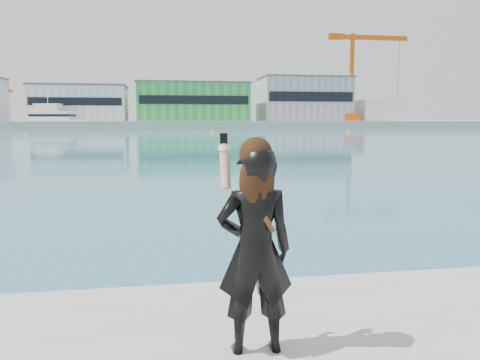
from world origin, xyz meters
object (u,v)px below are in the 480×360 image
object	(u,v)px
motor_yacht	(55,120)
buoy_near	(349,132)
buoy_extra	(212,133)
woman	(255,244)
dock_crane	(356,74)
buoy_far	(26,134)

from	to	relation	value
motor_yacht	buoy_near	distance (m)	70.77
buoy_extra	woman	xyz separation A→B (m)	(-8.66, -82.93, 1.67)
buoy_near	woman	bearing A→B (deg)	-113.07
dock_crane	buoy_extra	world-z (taller)	dock_crane
motor_yacht	buoy_far	xyz separation A→B (m)	(2.01, -32.61, -2.32)
motor_yacht	buoy_extra	bearing A→B (deg)	-34.33
buoy_extra	buoy_near	bearing A→B (deg)	0.45
buoy_far	woman	bearing A→B (deg)	-74.05
motor_yacht	buoy_near	xyz separation A→B (m)	(61.73, -34.53, -2.32)
motor_yacht	buoy_extra	world-z (taller)	motor_yacht
buoy_extra	motor_yacht	bearing A→B (deg)	135.20
buoy_extra	woman	distance (m)	83.40
dock_crane	woman	world-z (taller)	dock_crane
buoy_far	buoy_extra	xyz separation A→B (m)	(32.97, -2.13, 0.00)
buoy_near	buoy_far	size ratio (longest dim) A/B	1.00
motor_yacht	woman	size ratio (longest dim) A/B	10.59
buoy_extra	woman	bearing A→B (deg)	-95.96
dock_crane	motor_yacht	size ratio (longest dim) A/B	1.31
buoy_far	woman	world-z (taller)	woman
buoy_far	buoy_extra	size ratio (longest dim) A/B	1.00
dock_crane	woman	xyz separation A→B (m)	(-53.38, -122.62, -13.39)
buoy_near	buoy_extra	bearing A→B (deg)	-179.55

